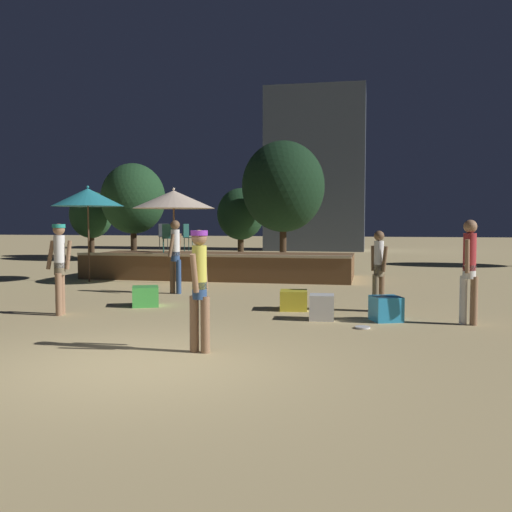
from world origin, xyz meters
TOP-DOWN VIEW (x-y plane):
  - ground_plane at (0.00, 0.00)m, footprint 120.00×120.00m
  - wooden_deck at (-1.85, 11.18)m, footprint 8.51×3.01m
  - patio_umbrella_0 at (-5.38, 9.07)m, footprint 2.12×2.12m
  - patio_umbrella_1 at (-2.75, 9.26)m, footprint 2.41×2.41m
  - cube_seat_0 at (2.06, 3.83)m, footprint 0.48×0.48m
  - cube_seat_1 at (3.23, 3.94)m, footprint 0.65×0.65m
  - cube_seat_2 at (-1.82, 4.78)m, footprint 0.71×0.71m
  - cube_seat_3 at (1.39, 4.90)m, footprint 0.62×0.62m
  - person_0 at (-3.01, 3.38)m, footprint 0.52×0.30m
  - person_1 at (-1.89, 6.93)m, footprint 0.31×0.57m
  - person_2 at (4.65, 3.84)m, footprint 0.30×0.47m
  - person_3 at (0.60, 0.86)m, footprint 0.30×0.51m
  - person_4 at (3.10, 5.05)m, footprint 0.37×0.37m
  - bistro_chair_0 at (-3.32, 10.31)m, footprint 0.43×0.43m
  - bistro_chair_1 at (-2.98, 11.28)m, footprint 0.42×0.41m
  - bistro_chair_2 at (-4.11, 12.09)m, footprint 0.48×0.48m
  - frisbee_disc at (2.82, 3.11)m, footprint 0.26×0.26m
  - background_tree_1 at (-7.89, 18.16)m, footprint 2.96×2.96m
  - background_tree_2 at (-10.97, 19.98)m, footprint 2.15×2.15m
  - background_tree_3 at (-0.60, 16.45)m, footprint 3.38×3.38m
  - background_tree_4 at (-2.94, 18.86)m, footprint 2.15×2.15m
  - distant_building at (-0.48, 29.19)m, footprint 6.07×3.75m

SIDE VIEW (x-z plane):
  - ground_plane at x=0.00m, z-range 0.00..0.00m
  - frisbee_disc at x=2.82m, z-range 0.00..0.03m
  - cube_seat_3 at x=1.39m, z-range 0.00..0.40m
  - cube_seat_2 at x=-1.82m, z-range 0.00..0.43m
  - cube_seat_1 at x=3.23m, z-range 0.00..0.46m
  - cube_seat_0 at x=2.06m, z-range 0.00..0.47m
  - wooden_deck at x=-1.85m, z-range -0.04..0.80m
  - person_4 at x=3.10m, z-range 0.05..1.70m
  - person_3 at x=0.60m, z-range 0.11..1.82m
  - person_0 at x=-3.01m, z-range 0.13..1.91m
  - person_1 at x=-1.89m, z-range 0.11..1.96m
  - person_2 at x=4.65m, z-range 0.11..1.97m
  - bistro_chair_0 at x=-3.32m, z-range 0.93..1.83m
  - bistro_chair_1 at x=-2.98m, z-range 0.93..1.83m
  - bistro_chair_2 at x=-4.11m, z-range 0.93..1.83m
  - background_tree_2 at x=-10.97m, z-range 0.47..3.80m
  - background_tree_4 at x=-2.94m, z-range 0.47..3.80m
  - patio_umbrella_1 at x=-2.75m, z-range 1.06..3.87m
  - patio_umbrella_0 at x=-5.38m, z-range 1.09..3.98m
  - background_tree_1 at x=-7.89m, z-range 0.61..5.11m
  - background_tree_3 at x=-0.60m, z-range 0.68..5.78m
  - distant_building at x=-0.48m, z-range 0.00..9.94m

